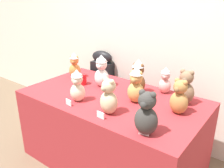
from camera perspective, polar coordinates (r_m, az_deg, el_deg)
The scene contains 17 objects.
wall_back at distance 2.58m, azimuth 9.85°, elevation 14.42°, with size 7.00×0.08×2.60m, color silver.
display_table at distance 2.32m, azimuth 0.00°, elevation -10.98°, with size 1.63×0.91×0.71m, color maroon.
instrument_case at distance 3.01m, azimuth -2.29°, elevation -0.64°, with size 0.29×0.14×0.93m.
teddy_bear_snow at distance 2.34m, azimuth -2.51°, elevation 3.09°, with size 0.17×0.15×0.32m.
teddy_bear_mocha at distance 2.06m, azimuth 17.12°, elevation -0.98°, with size 0.16×0.14×0.30m.
teddy_bear_charcoal at distance 1.57m, azimuth 8.20°, elevation -7.19°, with size 0.17×0.15×0.31m.
teddy_bear_caramel at distance 1.88m, azimuth 15.77°, elevation -3.17°, with size 0.17×0.15×0.28m.
teddy_bear_cream at distance 2.04m, azimuth -8.29°, elevation -0.44°, with size 0.17×0.16×0.29m.
teddy_bear_sand at distance 1.81m, azimuth -0.79°, elevation -3.19°, with size 0.17×0.16×0.29m.
teddy_bear_blush at distance 2.24m, azimuth 12.57°, elevation 0.81°, with size 0.13×0.12×0.25m.
teddy_bear_honey at distance 2.00m, azimuth 5.75°, elevation -0.24°, with size 0.16×0.14×0.32m.
teddy_bear_chestnut at distance 2.19m, azimuth 6.20°, elevation 1.72°, with size 0.15×0.13×0.32m.
teddy_bear_ginger at distance 2.62m, azimuth -8.94°, elevation 4.38°, with size 0.16×0.15×0.28m.
party_cup_red at distance 2.43m, azimuth -7.05°, elevation 1.14°, with size 0.08×0.08×0.11m, color red.
name_card_front_left at distance 1.79m, azimuth -2.75°, elevation -7.44°, with size 0.07×0.01×0.05m, color white.
name_card_front_middle at distance 1.61m, azimuth 7.62°, elevation -11.21°, with size 0.07×0.01×0.05m, color white.
name_card_front_right at distance 2.01m, azimuth -10.31°, elevation -4.37°, with size 0.07×0.01×0.05m, color white.
Camera 1 is at (1.19, -1.31, 1.59)m, focal length 38.25 mm.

